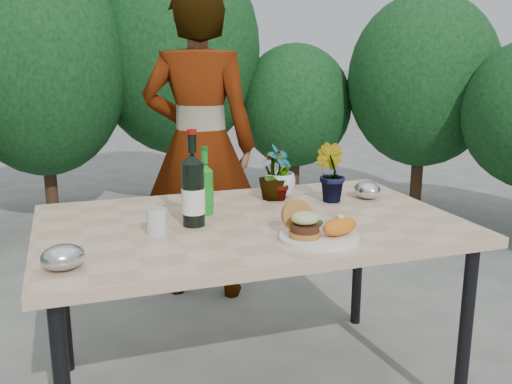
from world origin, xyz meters
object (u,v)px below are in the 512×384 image
object	(u,v)px
person	(200,146)
wine_bottle	(193,191)
patio_table	(250,234)
dinner_plate	(319,237)

from	to	relation	value
person	wine_bottle	bearing A→B (deg)	98.97
patio_table	wine_bottle	bearing A→B (deg)	-179.42
patio_table	person	xyz separation A→B (m)	(0.05, 1.07, 0.18)
patio_table	person	distance (m)	1.09
person	patio_table	bearing A→B (deg)	110.43
patio_table	wine_bottle	size ratio (longest dim) A/B	4.41
dinner_plate	wine_bottle	size ratio (longest dim) A/B	0.77
dinner_plate	person	distance (m)	1.38
patio_table	wine_bottle	world-z (taller)	wine_bottle
patio_table	dinner_plate	world-z (taller)	dinner_plate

